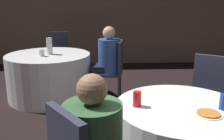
{
  "coord_description": "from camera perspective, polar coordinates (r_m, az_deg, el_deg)",
  "views": [
    {
      "loc": [
        -0.59,
        -1.85,
        1.52
      ],
      "look_at": [
        -0.48,
        0.75,
        0.83
      ],
      "focal_mm": 40.0,
      "sensor_mm": 36.0,
      "label": 1
    }
  ],
  "objects": [
    {
      "name": "soda_can_blue",
      "position": [
        2.12,
        24.2,
        -6.67
      ],
      "size": [
        0.07,
        0.07,
        0.12
      ],
      "color": "#1E38A5",
      "rests_on": "table_near"
    },
    {
      "name": "person_blue_shirt",
      "position": [
        3.99,
        -1.61,
        1.62
      ],
      "size": [
        0.51,
        0.37,
        1.19
      ],
      "rotation": [
        0.0,
        0.0,
        1.42
      ],
      "color": "black",
      "rests_on": "ground_plane"
    },
    {
      "name": "chair_far_north",
      "position": [
        5.28,
        -12.07,
        4.2
      ],
      "size": [
        0.41,
        0.41,
        0.96
      ],
      "rotation": [
        0.0,
        0.0,
        -3.13
      ],
      "color": "#2D3347",
      "rests_on": "ground_plane"
    },
    {
      "name": "soda_can_red",
      "position": [
        2.0,
        5.75,
        -6.61
      ],
      "size": [
        0.07,
        0.07,
        0.12
      ],
      "color": "red",
      "rests_on": "table_near"
    },
    {
      "name": "bottle_far",
      "position": [
        4.15,
        -14.11,
        5.33
      ],
      "size": [
        0.09,
        0.09,
        0.27
      ],
      "color": "silver",
      "rests_on": "table_far"
    },
    {
      "name": "chair_far_east",
      "position": [
        3.98,
        0.75,
        1.06
      ],
      "size": [
        0.46,
        0.46,
        0.96
      ],
      "rotation": [
        0.0,
        0.0,
        1.42
      ],
      "color": "#2D3347",
      "rests_on": "ground_plane"
    },
    {
      "name": "cup_far",
      "position": [
        4.04,
        -15.75,
        3.82
      ],
      "size": [
        0.08,
        0.08,
        0.11
      ],
      "color": "white",
      "rests_on": "table_far"
    },
    {
      "name": "wall_back",
      "position": [
        6.46,
        2.8,
        13.82
      ],
      "size": [
        16.0,
        0.06,
        2.8
      ],
      "color": "gray",
      "rests_on": "ground_plane"
    },
    {
      "name": "pizza_plate_near",
      "position": [
        2.0,
        21.15,
        -9.32
      ],
      "size": [
        0.2,
        0.2,
        0.02
      ],
      "color": "white",
      "rests_on": "table_near"
    },
    {
      "name": "chair_near_northeast",
      "position": [
        3.03,
        21.0,
        -4.45
      ],
      "size": [
        0.56,
        0.56,
        0.96
      ],
      "rotation": [
        0.0,
        0.0,
        -3.76
      ],
      "color": "#2D3347",
      "rests_on": "ground_plane"
    },
    {
      "name": "table_far",
      "position": [
        4.27,
        -14.07,
        -1.26
      ],
      "size": [
        1.36,
        1.36,
        0.73
      ],
      "color": "white",
      "rests_on": "ground_plane"
    }
  ]
}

